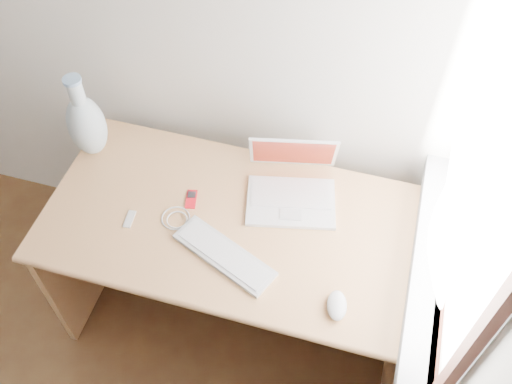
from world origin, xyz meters
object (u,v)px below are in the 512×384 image
(desk, at_px, (244,236))
(external_keyboard, at_px, (224,255))
(vase, at_px, (86,124))
(laptop, at_px, (294,186))

(desk, xyz_separation_m, external_keyboard, (0.00, -0.23, 0.22))
(vase, bearing_deg, external_keyboard, -26.74)
(external_keyboard, xyz_separation_m, vase, (-0.64, 0.32, 0.14))
(laptop, xyz_separation_m, vase, (-0.81, -0.00, 0.10))
(laptop, bearing_deg, external_keyboard, -129.56)
(desk, height_order, laptop, laptop)
(external_keyboard, relative_size, vase, 1.07)
(desk, distance_m, laptop, 0.32)
(desk, xyz_separation_m, vase, (-0.64, 0.09, 0.36))
(vase, bearing_deg, laptop, 0.08)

